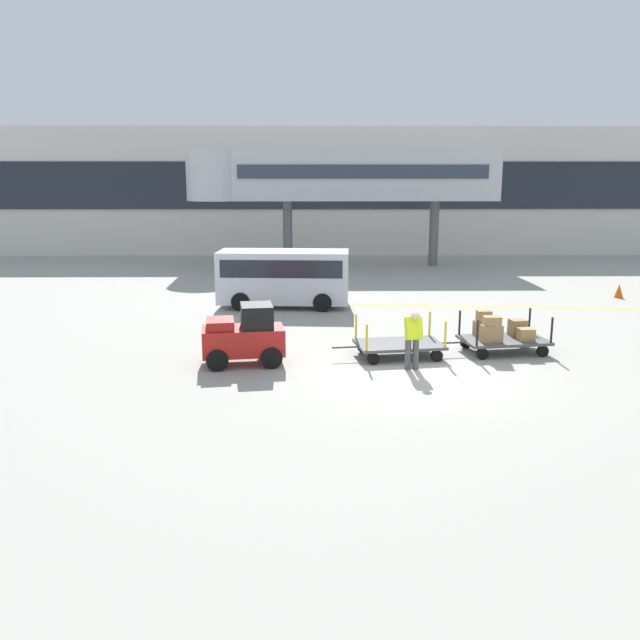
{
  "coord_description": "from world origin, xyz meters",
  "views": [
    {
      "loc": [
        -2.55,
        -15.98,
        4.84
      ],
      "look_at": [
        -2.31,
        2.24,
        0.86
      ],
      "focal_mm": 37.3,
      "sensor_mm": 36.0,
      "label": 1
    }
  ],
  "objects_px": {
    "baggage_tug": "(244,336)",
    "shuttle_van": "(284,274)",
    "baggage_cart_lead": "(399,345)",
    "baggage_cart_middle": "(501,334)",
    "safety_cone_far": "(619,291)",
    "baggage_handler": "(413,337)"
  },
  "relations": [
    {
      "from": "safety_cone_far",
      "to": "baggage_handler",
      "type": "bearing_deg",
      "value": -134.45
    },
    {
      "from": "baggage_handler",
      "to": "safety_cone_far",
      "type": "bearing_deg",
      "value": 45.55
    },
    {
      "from": "safety_cone_far",
      "to": "shuttle_van",
      "type": "bearing_deg",
      "value": -172.86
    },
    {
      "from": "baggage_tug",
      "to": "shuttle_van",
      "type": "height_order",
      "value": "shuttle_van"
    },
    {
      "from": "baggage_cart_lead",
      "to": "shuttle_van",
      "type": "height_order",
      "value": "shuttle_van"
    },
    {
      "from": "baggage_tug",
      "to": "baggage_cart_lead",
      "type": "xyz_separation_m",
      "value": [
        4.11,
        0.61,
        -0.41
      ]
    },
    {
      "from": "baggage_handler",
      "to": "baggage_cart_middle",
      "type": "bearing_deg",
      "value": 31.56
    },
    {
      "from": "baggage_cart_middle",
      "to": "baggage_handler",
      "type": "bearing_deg",
      "value": -148.44
    },
    {
      "from": "baggage_cart_lead",
      "to": "shuttle_van",
      "type": "distance_m",
      "value": 7.97
    },
    {
      "from": "baggage_handler",
      "to": "shuttle_van",
      "type": "relative_size",
      "value": 0.32
    },
    {
      "from": "baggage_handler",
      "to": "shuttle_van",
      "type": "height_order",
      "value": "shuttle_van"
    },
    {
      "from": "baggage_cart_lead",
      "to": "baggage_tug",
      "type": "bearing_deg",
      "value": -171.54
    },
    {
      "from": "baggage_cart_lead",
      "to": "safety_cone_far",
      "type": "relative_size",
      "value": 5.59
    },
    {
      "from": "shuttle_van",
      "to": "baggage_cart_lead",
      "type": "bearing_deg",
      "value": -64.6
    },
    {
      "from": "baggage_handler",
      "to": "shuttle_van",
      "type": "bearing_deg",
      "value": 113.19
    },
    {
      "from": "baggage_cart_middle",
      "to": "safety_cone_far",
      "type": "bearing_deg",
      "value": 49.53
    },
    {
      "from": "baggage_tug",
      "to": "baggage_handler",
      "type": "xyz_separation_m",
      "value": [
        4.3,
        -0.6,
        0.11
      ]
    },
    {
      "from": "baggage_handler",
      "to": "baggage_cart_lead",
      "type": "bearing_deg",
      "value": 98.79
    },
    {
      "from": "baggage_cart_middle",
      "to": "baggage_handler",
      "type": "relative_size",
      "value": 1.97
    },
    {
      "from": "baggage_tug",
      "to": "baggage_handler",
      "type": "height_order",
      "value": "baggage_tug"
    },
    {
      "from": "baggage_cart_lead",
      "to": "baggage_cart_middle",
      "type": "xyz_separation_m",
      "value": [
        2.89,
        0.45,
        0.19
      ]
    },
    {
      "from": "baggage_cart_lead",
      "to": "baggage_handler",
      "type": "height_order",
      "value": "baggage_handler"
    }
  ]
}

